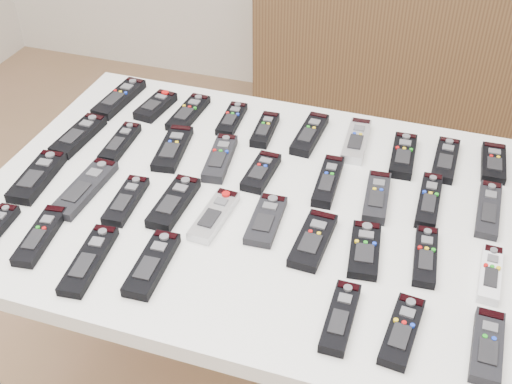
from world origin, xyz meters
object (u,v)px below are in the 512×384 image
(remote_0, at_px, (119,98))
(remote_22, at_px, (174,202))
(remote_6, at_px, (356,141))
(remote_18, at_px, (489,209))
(remote_23, at_px, (214,216))
(remote_25, at_px, (313,240))
(remote_15, at_px, (328,181))
(remote_16, at_px, (377,197))
(remote_4, at_px, (265,130))
(remote_24, at_px, (266,220))
(remote_19, at_px, (37,177))
(remote_27, at_px, (425,256))
(remote_12, at_px, (173,148))
(remote_3, at_px, (232,119))
(remote_5, at_px, (310,134))
(remote_8, at_px, (445,160))
(remote_10, at_px, (79,136))
(remote_20, at_px, (85,188))
(remote_14, at_px, (261,172))
(remote_35, at_px, (487,346))
(remote_9, at_px, (493,163))
(remote_1, at_px, (156,106))
(remote_26, at_px, (365,250))
(remote_13, at_px, (220,158))
(remote_30, at_px, (40,236))
(remote_17, at_px, (429,200))
(remote_11, at_px, (120,143))
(remote_33, at_px, (340,317))
(remote_21, at_px, (126,200))
(table, at_px, (256,218))
(remote_7, at_px, (403,156))
(remote_2, at_px, (188,113))
(sideboard, at_px, (437,57))

(remote_0, height_order, remote_22, same)
(remote_6, bearing_deg, remote_18, -30.56)
(remote_23, bearing_deg, remote_25, 0.91)
(remote_15, distance_m, remote_16, 0.12)
(remote_4, xyz_separation_m, remote_24, (0.11, -0.34, -0.00))
(remote_19, bearing_deg, remote_27, -4.22)
(remote_27, bearing_deg, remote_24, 174.87)
(remote_12, bearing_deg, remote_3, 54.59)
(remote_5, distance_m, remote_8, 0.34)
(remote_0, height_order, remote_10, same)
(remote_15, bearing_deg, remote_20, -161.62)
(remote_10, relative_size, remote_14, 1.25)
(remote_16, distance_m, remote_35, 0.44)
(remote_9, xyz_separation_m, remote_16, (-0.25, -0.22, 0.00))
(remote_1, height_order, remote_26, remote_1)
(remote_3, height_order, remote_9, remote_9)
(remote_13, height_order, remote_30, remote_13)
(remote_17, distance_m, remote_20, 0.79)
(remote_11, distance_m, remote_15, 0.54)
(remote_5, distance_m, remote_9, 0.46)
(remote_14, relative_size, remote_33, 0.88)
(remote_17, bearing_deg, remote_19, -167.57)
(remote_6, relative_size, remote_13, 1.01)
(remote_16, distance_m, remote_26, 0.18)
(remote_21, bearing_deg, remote_0, 115.33)
(table, distance_m, remote_1, 0.49)
(remote_17, bearing_deg, remote_11, -179.68)
(remote_17, xyz_separation_m, remote_21, (-0.65, -0.21, -0.00))
(remote_5, xyz_separation_m, remote_35, (0.46, -0.56, 0.00))
(remote_6, distance_m, remote_8, 0.22)
(remote_13, bearing_deg, remote_14, -18.53)
(remote_33, bearing_deg, remote_7, 85.90)
(remote_9, height_order, remote_25, remote_25)
(remote_12, bearing_deg, remote_7, 6.88)
(remote_3, relative_size, remote_21, 0.92)
(table, xyz_separation_m, remote_0, (-0.50, 0.29, 0.07))
(remote_13, bearing_deg, remote_30, -131.91)
(remote_17, bearing_deg, remote_4, 159.16)
(remote_10, bearing_deg, remote_14, 2.63)
(remote_1, bearing_deg, remote_13, -28.06)
(remote_2, xyz_separation_m, remote_4, (0.22, -0.02, 0.00))
(sideboard, bearing_deg, remote_25, -95.90)
(remote_33, bearing_deg, remote_12, 141.30)
(table, xyz_separation_m, remote_9, (0.51, 0.30, 0.07))
(remote_19, height_order, remote_26, remote_19)
(remote_20, height_order, remote_33, remote_33)
(remote_0, xyz_separation_m, remote_11, (0.11, -0.20, -0.00))
(remote_23, distance_m, remote_25, 0.23)
(remote_18, height_order, remote_25, remote_25)
(remote_8, relative_size, remote_15, 0.97)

